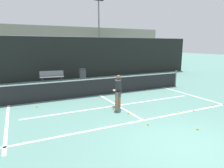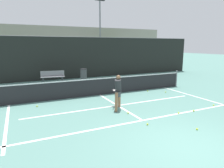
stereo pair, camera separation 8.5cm
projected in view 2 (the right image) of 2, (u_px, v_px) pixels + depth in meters
name	position (u px, v px, depth m)	size (l,w,h in m)	color
ground_plane	(188.00, 147.00, 5.40)	(100.00, 100.00, 0.00)	slate
court_baseline_near	(143.00, 120.00, 7.33)	(11.00, 0.10, 0.01)	white
court_service_line	(118.00, 105.00, 9.13)	(8.25, 0.10, 0.01)	white
court_center_mark	(117.00, 105.00, 9.20)	(0.10, 4.23, 0.01)	white
court_sideline_left	(7.00, 120.00, 7.31)	(0.10, 5.23, 0.01)	white
court_sideline_right	(189.00, 95.00, 11.09)	(0.10, 5.23, 0.01)	white
net	(100.00, 86.00, 10.98)	(11.09, 0.09, 1.07)	slate
fence_back	(72.00, 58.00, 16.15)	(24.00, 0.06, 3.38)	black
player_practicing	(118.00, 91.00, 8.53)	(0.70, 1.14, 1.48)	#8C6042
tennis_ball_scattered_0	(194.00, 111.00, 8.32)	(0.07, 0.07, 0.07)	#D1E033
tennis_ball_scattered_1	(37.00, 106.00, 8.92)	(0.07, 0.07, 0.07)	#D1E033
tennis_ball_scattered_2	(148.00, 91.00, 11.90)	(0.07, 0.07, 0.07)	#D1E033
tennis_ball_scattered_3	(179.00, 113.00, 8.05)	(0.07, 0.07, 0.07)	#D1E033
tennis_ball_scattered_4	(214.00, 105.00, 9.07)	(0.07, 0.07, 0.07)	#D1E033
tennis_ball_scattered_5	(128.00, 113.00, 8.04)	(0.07, 0.07, 0.07)	#D1E033
tennis_ball_scattered_6	(166.00, 92.00, 11.60)	(0.07, 0.07, 0.07)	#D1E033
tennis_ball_scattered_7	(147.00, 124.00, 6.90)	(0.07, 0.07, 0.07)	#D1E033
tennis_ball_scattered_8	(197.00, 129.00, 6.50)	(0.07, 0.07, 0.07)	#D1E033
courtside_bench	(53.00, 76.00, 14.58)	(1.71, 0.60, 0.86)	slate
trash_bin	(84.00, 75.00, 15.27)	(0.51, 0.51, 0.93)	#3F3F42
parked_car	(31.00, 70.00, 17.41)	(1.80, 4.15, 1.44)	#B7B7BC
floodlight_mast	(100.00, 24.00, 22.26)	(1.10, 0.24, 7.85)	slate
tree_west	(4.00, 43.00, 21.94)	(2.89, 2.89, 3.43)	brown
tree_mid	(115.00, 41.00, 28.33)	(3.29, 3.29, 3.79)	brown
building_far	(48.00, 46.00, 28.02)	(36.00, 2.40, 5.27)	gray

